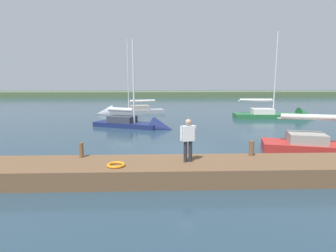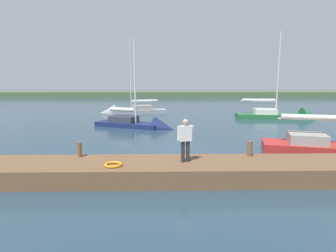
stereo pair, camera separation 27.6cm
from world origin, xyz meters
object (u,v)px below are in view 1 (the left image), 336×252
at_px(sailboat_far_right, 282,117).
at_px(mooring_post_far, 81,150).
at_px(mooring_post_near, 251,148).
at_px(sailboat_near_dock, 125,112).
at_px(life_ring_buoy, 116,165).
at_px(person_on_dock, 188,138).
at_px(sailboat_mid_channel, 139,126).

bearing_deg(sailboat_far_right, mooring_post_far, -129.83).
xyz_separation_m(mooring_post_far, sailboat_far_right, (-15.71, -16.35, -0.84)).
xyz_separation_m(mooring_post_near, mooring_post_far, (6.95, 0.00, -0.01)).
bearing_deg(mooring_post_far, sailboat_near_dock, -87.96).
distance_m(life_ring_buoy, person_on_dock, 2.84).
bearing_deg(sailboat_far_right, life_ring_buoy, -124.76).
height_order(life_ring_buoy, person_on_dock, person_on_dock).
xyz_separation_m(mooring_post_near, life_ring_buoy, (5.38, 1.24, -0.26)).
xyz_separation_m(sailboat_mid_channel, person_on_dock, (-2.69, 11.89, 1.49)).
bearing_deg(sailboat_near_dock, life_ring_buoy, 83.07).
distance_m(mooring_post_near, sailboat_near_dock, 22.03).
height_order(mooring_post_far, sailboat_far_right, sailboat_far_right).
distance_m(mooring_post_near, sailboat_mid_channel, 12.39).
xyz_separation_m(life_ring_buoy, sailboat_near_dock, (2.30, -21.87, -0.57)).
xyz_separation_m(sailboat_far_right, person_on_dock, (11.48, 17.13, 1.49)).
relative_size(mooring_post_far, sailboat_far_right, 0.06).
bearing_deg(sailboat_mid_channel, sailboat_far_right, 43.33).
relative_size(mooring_post_near, sailboat_far_right, 0.07).
height_order(mooring_post_near, person_on_dock, person_on_dock).
bearing_deg(sailboat_far_right, sailboat_mid_channel, -155.70).
bearing_deg(life_ring_buoy, person_on_dock, -170.06).
bearing_deg(mooring_post_far, life_ring_buoy, 141.63).
bearing_deg(mooring_post_near, sailboat_far_right, -118.19).
relative_size(life_ring_buoy, sailboat_far_right, 0.07).
relative_size(sailboat_far_right, sailboat_near_dock, 1.01).
height_order(mooring_post_near, sailboat_mid_channel, sailboat_mid_channel).
bearing_deg(person_on_dock, mooring_post_near, 91.37).
xyz_separation_m(mooring_post_near, sailboat_far_right, (-8.76, -16.35, -0.85)).
height_order(mooring_post_far, sailboat_near_dock, sailboat_near_dock).
distance_m(mooring_post_near, mooring_post_far, 6.95).
bearing_deg(life_ring_buoy, mooring_post_far, -38.37).
relative_size(mooring_post_near, mooring_post_far, 1.04).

